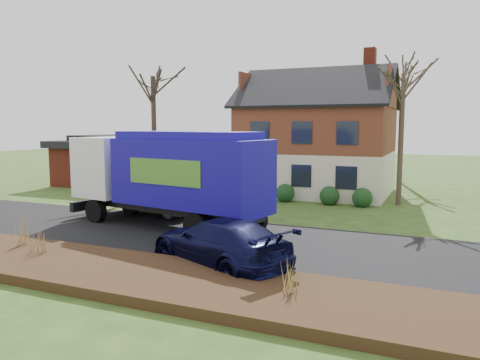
% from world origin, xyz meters
% --- Properties ---
extents(ground, '(120.00, 120.00, 0.00)m').
position_xyz_m(ground, '(0.00, 0.00, 0.00)').
color(ground, '#2B4617').
rests_on(ground, ground).
extents(road, '(80.00, 7.00, 0.02)m').
position_xyz_m(road, '(0.00, 0.00, 0.01)').
color(road, black).
rests_on(road, ground).
extents(mulch_verge, '(80.00, 3.50, 0.30)m').
position_xyz_m(mulch_verge, '(0.00, -5.30, 0.15)').
color(mulch_verge, black).
rests_on(mulch_verge, ground).
extents(main_house, '(12.95, 8.95, 9.26)m').
position_xyz_m(main_house, '(1.49, 13.91, 4.03)').
color(main_house, beige).
rests_on(main_house, ground).
extents(ranch_house, '(9.80, 8.20, 3.70)m').
position_xyz_m(ranch_house, '(-12.00, 13.00, 1.81)').
color(ranch_house, maroon).
rests_on(ranch_house, ground).
extents(garbage_truck, '(10.04, 4.21, 4.17)m').
position_xyz_m(garbage_truck, '(-1.26, 1.16, 2.41)').
color(garbage_truck, black).
rests_on(garbage_truck, ground).
extents(silver_sedan, '(4.93, 2.56, 1.55)m').
position_xyz_m(silver_sedan, '(-3.48, 3.62, 0.77)').
color(silver_sedan, '#B8BCC1').
rests_on(silver_sedan, ground).
extents(navy_wagon, '(5.65, 4.06, 1.52)m').
position_xyz_m(navy_wagon, '(3.18, -3.05, 0.76)').
color(navy_wagon, black).
rests_on(navy_wagon, ground).
extents(tree_front_west, '(3.56, 3.56, 10.58)m').
position_xyz_m(tree_front_west, '(-8.12, 10.24, 8.72)').
color(tree_front_west, '#382A21').
rests_on(tree_front_west, ground).
extents(tree_front_east, '(3.28, 3.28, 9.11)m').
position_xyz_m(tree_front_east, '(7.35, 11.22, 7.40)').
color(tree_front_east, '#47382A').
rests_on(tree_front_east, ground).
extents(tree_back, '(3.56, 3.56, 11.29)m').
position_xyz_m(tree_back, '(6.48, 22.17, 9.41)').
color(tree_back, '#3C3424').
rests_on(tree_back, ground).
extents(grass_clump_west, '(0.39, 0.32, 1.03)m').
position_xyz_m(grass_clump_west, '(-3.67, -4.54, 0.81)').
color(grass_clump_west, '#AA844B').
rests_on(grass_clump_west, mulch_verge).
extents(grass_clump_mid, '(0.37, 0.31, 1.04)m').
position_xyz_m(grass_clump_mid, '(-2.42, -5.06, 0.82)').
color(grass_clump_mid, '#A17A47').
rests_on(grass_clump_mid, mulch_verge).
extents(grass_clump_east, '(0.35, 0.28, 0.87)m').
position_xyz_m(grass_clump_east, '(6.16, -5.22, 0.73)').
color(grass_clump_east, '#A29147').
rests_on(grass_clump_east, mulch_verge).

